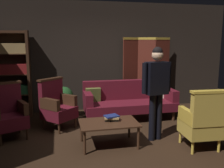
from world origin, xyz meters
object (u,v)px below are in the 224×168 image
object	(u,v)px
armchair_wing_right	(57,105)
book_tan_leather	(112,118)
folding_screen	(146,72)
book_navy_cloth	(112,116)
bookshelf	(10,72)
potted_plant	(64,100)
armchair_gilt_accent	(202,121)
armchair_wing_left	(8,112)
book_black_cloth	(112,119)
standing_figure	(156,85)
coffee_table	(109,125)
velvet_couch	(129,99)

from	to	relation	value
armchair_wing_right	book_tan_leather	xyz separation A→B (m)	(0.94, -1.02, -0.02)
folding_screen	book_navy_cloth	world-z (taller)	folding_screen
bookshelf	book_navy_cloth	distance (m)	2.94
potted_plant	folding_screen	bearing A→B (deg)	9.28
armchair_gilt_accent	armchair_wing_right	size ratio (longest dim) A/B	1.00
book_navy_cloth	book_tan_leather	bearing A→B (deg)	0.00
armchair_wing_left	book_black_cloth	distance (m)	1.94
potted_plant	book_navy_cloth	world-z (taller)	potted_plant
standing_figure	book_tan_leather	distance (m)	0.99
folding_screen	bookshelf	world-z (taller)	bookshelf
bookshelf	book_tan_leather	world-z (taller)	bookshelf
book_black_cloth	armchair_gilt_accent	bearing A→B (deg)	-21.28
standing_figure	book_black_cloth	world-z (taller)	standing_figure
folding_screen	book_navy_cloth	distance (m)	2.56
standing_figure	book_navy_cloth	world-z (taller)	standing_figure
standing_figure	book_black_cloth	xyz separation A→B (m)	(-0.82, 0.00, -0.59)
armchair_wing_right	potted_plant	distance (m)	0.73
armchair_wing_right	standing_figure	size ratio (longest dim) A/B	0.61
coffee_table	armchair_wing_right	world-z (taller)	armchair_wing_right
book_navy_cloth	potted_plant	bearing A→B (deg)	114.12
velvet_couch	book_navy_cloth	world-z (taller)	velvet_couch
book_black_cloth	book_tan_leather	bearing A→B (deg)	-26.57
armchair_wing_left	potted_plant	size ratio (longest dim) A/B	1.40
bookshelf	book_tan_leather	distance (m)	2.94
folding_screen	armchair_wing_right	size ratio (longest dim) A/B	1.83
bookshelf	armchair_wing_right	xyz separation A→B (m)	(1.05, -1.06, -0.60)
velvet_couch	armchair_gilt_accent	size ratio (longest dim) A/B	2.04
potted_plant	book_black_cloth	distance (m)	1.89
armchair_gilt_accent	potted_plant	distance (m)	3.16
coffee_table	potted_plant	distance (m)	1.94
potted_plant	standing_figure	bearing A→B (deg)	-47.27
armchair_wing_left	book_black_cloth	world-z (taller)	armchair_wing_left
book_black_cloth	book_navy_cloth	xyz separation A→B (m)	(0.00, -0.00, 0.06)
bookshelf	armchair_gilt_accent	size ratio (longest dim) A/B	1.97
velvet_couch	armchair_gilt_accent	world-z (taller)	armchair_gilt_accent
coffee_table	book_tan_leather	distance (m)	0.14
book_tan_leather	book_navy_cloth	bearing A→B (deg)	180.00
folding_screen	coffee_table	world-z (taller)	folding_screen
folding_screen	armchair_wing_left	bearing A→B (deg)	-156.39
book_navy_cloth	standing_figure	bearing A→B (deg)	-0.15
coffee_table	standing_figure	size ratio (longest dim) A/B	0.59
bookshelf	coffee_table	xyz separation A→B (m)	(1.92, -2.16, -0.71)
bookshelf	armchair_wing_left	size ratio (longest dim) A/B	1.97
standing_figure	potted_plant	xyz separation A→B (m)	(-1.60, 1.73, -0.60)
book_black_cloth	book_tan_leather	distance (m)	0.03
armchair_gilt_accent	book_navy_cloth	distance (m)	1.52
book_navy_cloth	folding_screen	bearing A→B (deg)	55.97
book_black_cloth	book_tan_leather	world-z (taller)	book_tan_leather
armchair_wing_right	velvet_couch	bearing A→B (deg)	10.83
armchair_wing_left	potted_plant	distance (m)	1.49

